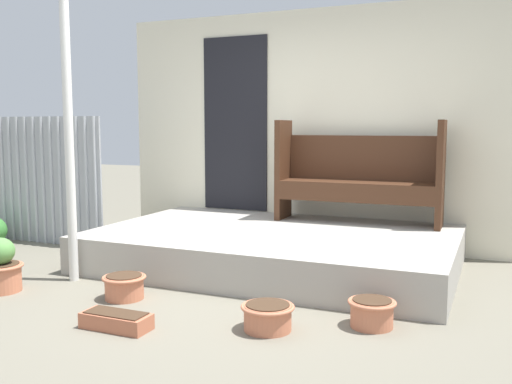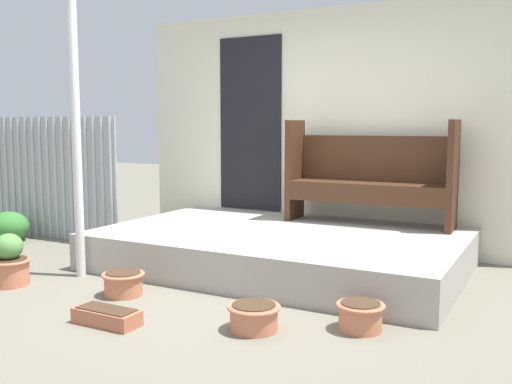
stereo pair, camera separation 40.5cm
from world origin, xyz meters
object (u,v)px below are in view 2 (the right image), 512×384
Objects in this scene: support_post at (76,137)px; flower_pot_far_right at (360,315)px; flower_pot_right at (254,316)px; shrub_by_fence at (9,226)px; flower_pot_middle at (123,282)px; bench at (370,173)px; flower_pot_left at (9,263)px; planter_box_rect at (107,316)px.

support_post reaches higher than flower_pot_far_right.
shrub_by_fence is (-3.90, 1.22, 0.07)m from flower_pot_right.
flower_pot_far_right is (1.90, 0.14, 0.00)m from flower_pot_middle.
bench is 4.70× the size of flower_pot_right.
support_post is at bearing 159.73° from flower_pot_middle.
flower_pot_left is 1.24× the size of flower_pot_right.
flower_pot_middle is at bearing -21.29° from shrub_by_fence.
support_post is at bearing 167.04° from flower_pot_right.
shrub_by_fence is at bearing 162.71° from flower_pot_right.
flower_pot_left is 1.07m from flower_pot_middle.
shrub_by_fence is (-2.62, 1.02, 0.07)m from flower_pot_middle.
planter_box_rect is (0.35, -0.57, -0.05)m from flower_pot_middle.
flower_pot_right is 4.09m from shrub_by_fence.
support_post is 5.60× the size of flower_pot_left.
flower_pot_far_right is at bearing 24.40° from planter_box_rect.
planter_box_rect is at bearing -13.60° from flower_pot_left.
flower_pot_left is (-2.35, -2.44, -0.67)m from bench.
support_post reaches higher than flower_pot_right.
support_post is 1.20m from flower_pot_left.
support_post is 6.94× the size of flower_pot_right.
bench is 2.53m from flower_pot_right.
flower_pot_far_right is (0.62, 0.33, 0.01)m from flower_pot_right.
flower_pot_right is at bearing -91.75° from bench.
support_post reaches higher than bench.
flower_pot_far_right is 0.69× the size of planter_box_rect.
flower_pot_left is 2.32m from flower_pot_right.
shrub_by_fence is at bearing 151.86° from planter_box_rect.
flower_pot_far_right is at bearing -75.21° from bench.
flower_pot_left is 1.43m from planter_box_rect.
flower_pot_middle reaches higher than flower_pot_right.
flower_pot_far_right is at bearing -11.06° from shrub_by_fence.
flower_pot_right is at bearing -8.60° from flower_pot_middle.
planter_box_rect is at bearing -58.37° from flower_pot_middle.
flower_pot_left is 1.36× the size of flower_pot_far_right.
bench is at bearing 46.12° from flower_pot_left.
flower_pot_far_right is at bearing 7.15° from flower_pot_left.
flower_pot_middle is 0.95× the size of flower_pot_right.
flower_pot_right is (1.28, -0.19, -0.01)m from flower_pot_middle.
flower_pot_middle is 0.72× the size of planter_box_rect.
flower_pot_left is 2.96m from flower_pot_far_right.
flower_pot_far_right is (2.94, 0.37, -0.09)m from flower_pot_left.
bench is at bearing 43.63° from support_post.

